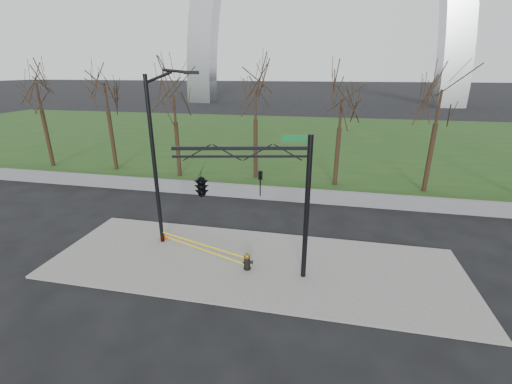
% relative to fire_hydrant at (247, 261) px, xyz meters
% --- Properties ---
extents(ground, '(500.00, 500.00, 0.00)m').
position_rel_fire_hydrant_xyz_m(ground, '(0.10, 0.56, -0.46)').
color(ground, black).
rests_on(ground, ground).
extents(sidewalk, '(18.00, 6.00, 0.10)m').
position_rel_fire_hydrant_xyz_m(sidewalk, '(0.10, 0.56, -0.41)').
color(sidewalk, slate).
rests_on(sidewalk, ground).
extents(grass_strip, '(120.00, 40.00, 0.06)m').
position_rel_fire_hydrant_xyz_m(grass_strip, '(0.10, 30.56, -0.43)').
color(grass_strip, '#1B3E16').
rests_on(grass_strip, ground).
extents(guardrail, '(60.00, 0.30, 0.90)m').
position_rel_fire_hydrant_xyz_m(guardrail, '(0.10, 8.56, -0.01)').
color(guardrail, '#59595B').
rests_on(guardrail, ground).
extents(tree_row, '(47.23, 4.00, 7.79)m').
position_rel_fire_hydrant_xyz_m(tree_row, '(0.72, 12.56, 3.43)').
color(tree_row, black).
rests_on(tree_row, ground).
extents(fire_hydrant, '(0.49, 0.32, 0.79)m').
position_rel_fire_hydrant_xyz_m(fire_hydrant, '(0.00, 0.00, 0.00)').
color(fire_hydrant, black).
rests_on(fire_hydrant, sidewalk).
extents(traffic_cone, '(0.37, 0.37, 0.71)m').
position_rel_fire_hydrant_xyz_m(traffic_cone, '(-4.81, 1.77, -0.01)').
color(traffic_cone, '#FD380D').
rests_on(traffic_cone, sidewalk).
extents(street_light, '(2.39, 0.47, 8.21)m').
position_rel_fire_hydrant_xyz_m(street_light, '(-4.49, 1.58, 4.23)').
color(street_light, black).
rests_on(street_light, ground).
extents(traffic_signal_mast, '(5.00, 2.54, 6.00)m').
position_rel_fire_hydrant_xyz_m(traffic_signal_mast, '(-0.78, -0.72, 3.68)').
color(traffic_signal_mast, black).
rests_on(traffic_signal_mast, ground).
extents(caution_tape, '(4.80, 1.78, 0.41)m').
position_rel_fire_hydrant_xyz_m(caution_tape, '(-2.39, 0.83, -0.01)').
color(caution_tape, '#DAB80B').
rests_on(caution_tape, ground).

